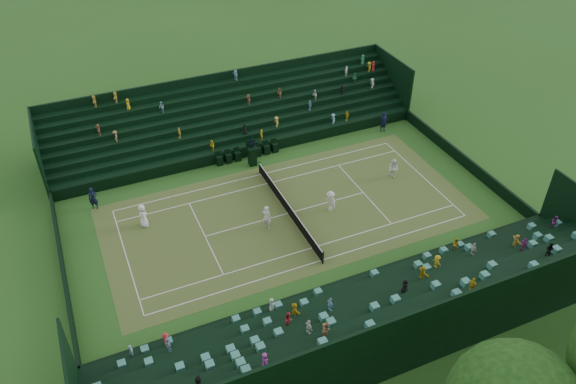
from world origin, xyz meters
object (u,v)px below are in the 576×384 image
at_px(player_far_west, 393,169).
at_px(tennis_net, 288,208).
at_px(player_near_west, 143,216).
at_px(player_near_east, 267,217).
at_px(player_far_east, 330,201).
at_px(umpire_chair, 252,154).

bearing_deg(player_far_west, tennis_net, -107.12).
relative_size(player_near_west, player_near_east, 0.98).
relative_size(player_near_west, player_far_west, 1.08).
height_order(tennis_net, player_far_east, player_far_east).
height_order(player_near_west, player_far_east, player_near_west).
relative_size(player_near_east, player_far_east, 1.13).
relative_size(player_far_west, player_far_east, 1.01).
height_order(tennis_net, player_near_east, player_near_east).
bearing_deg(umpire_chair, tennis_net, 0.83).
bearing_deg(player_near_west, umpire_chair, -70.56).
xyz_separation_m(player_near_east, player_far_east, (0.05, 5.05, -0.11)).
bearing_deg(tennis_net, umpire_chair, -179.17).
bearing_deg(player_near_east, player_far_west, -125.47).
distance_m(player_near_east, player_far_west, 11.70).
relative_size(umpire_chair, player_near_east, 1.31).
distance_m(tennis_net, player_near_east, 2.20).
bearing_deg(player_near_west, player_near_east, -118.39).
distance_m(player_near_west, player_far_west, 19.71).
bearing_deg(umpire_chair, player_far_west, 56.96).
height_order(umpire_chair, player_far_west, umpire_chair).
relative_size(tennis_net, player_near_east, 6.15).
height_order(player_near_west, player_near_east, player_near_east).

